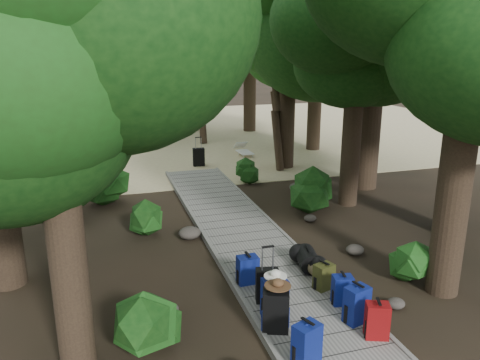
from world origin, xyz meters
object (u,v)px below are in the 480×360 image
object	(u,v)px
backpack_right_c	(342,289)
backpack_right_b	(357,303)
sun_lounger	(245,150)
kayak	(108,153)
duffel_right_black	(308,259)
backpack_left_c	(275,296)
lone_suitcase_on_sand	(199,157)
backpack_left_a	(307,342)
duffel_right_khaki	(320,270)
backpack_left_b	(276,309)
backpack_right_a	(377,319)
backpack_left_d	(248,268)
suitcase_on_boardwalk	(267,285)
backpack_right_d	(324,275)

from	to	relation	value
backpack_right_c	backpack_right_b	bearing A→B (deg)	-83.94
backpack_right_c	sun_lounger	bearing A→B (deg)	92.04
kayak	duffel_right_black	bearing A→B (deg)	-59.77
backpack_left_c	lone_suitcase_on_sand	world-z (taller)	backpack_left_c
duffel_right_black	lone_suitcase_on_sand	distance (m)	9.76
backpack_left_a	duffel_right_khaki	distance (m)	2.74
backpack_left_b	duffel_right_black	xyz separation A→B (m)	(1.45, 1.88, -0.18)
backpack_right_a	sun_lounger	world-z (taller)	backpack_right_a
backpack_left_c	backpack_right_b	size ratio (longest dim) A/B	1.09
backpack_left_c	kayak	world-z (taller)	backpack_left_c
duffel_right_black	lone_suitcase_on_sand	bearing A→B (deg)	103.22
backpack_right_c	kayak	bearing A→B (deg)	116.36
backpack_left_d	backpack_right_b	distance (m)	2.27
backpack_right_b	kayak	world-z (taller)	backpack_right_b
backpack_left_d	duffel_right_khaki	bearing A→B (deg)	-11.51
backpack_left_a	sun_lounger	distance (m)	14.18
backpack_left_b	duffel_right_khaki	distance (m)	2.08
suitcase_on_boardwalk	backpack_right_d	bearing A→B (deg)	19.87
backpack_left_a	sun_lounger	bearing A→B (deg)	54.26
backpack_right_c	suitcase_on_boardwalk	xyz separation A→B (m)	(-1.26, 0.47, 0.02)
backpack_left_a	backpack_right_a	size ratio (longest dim) A/B	1.12
backpack_right_d	sun_lounger	xyz separation A→B (m)	(2.14, 11.81, -0.11)
backpack_left_a	backpack_right_a	world-z (taller)	backpack_left_a
backpack_left_d	kayak	size ratio (longest dim) A/B	0.18
backpack_right_a	backpack_right_d	distance (m)	1.67
backpack_right_b	duffel_right_khaki	distance (m)	1.60
backpack_left_a	suitcase_on_boardwalk	xyz separation A→B (m)	(0.06, 1.83, -0.05)
backpack_left_c	backpack_right_d	size ratio (longest dim) A/B	1.41
backpack_right_d	sun_lounger	size ratio (longest dim) A/B	0.34
backpack_left_d	backpack_right_b	world-z (taller)	backpack_right_b
duffel_right_khaki	backpack_right_c	bearing A→B (deg)	-103.72
backpack_left_c	duffel_right_khaki	world-z (taller)	backpack_left_c
backpack_left_c	duffel_right_black	bearing A→B (deg)	48.46
lone_suitcase_on_sand	duffel_right_black	bearing A→B (deg)	-83.10
backpack_left_b	backpack_right_c	bearing A→B (deg)	36.91
backpack_right_a	suitcase_on_boardwalk	xyz separation A→B (m)	(-1.29, 1.54, -0.01)
backpack_right_d	backpack_right_a	bearing A→B (deg)	-104.07
backpack_left_b	backpack_left_c	world-z (taller)	backpack_left_b
suitcase_on_boardwalk	backpack_right_c	bearing A→B (deg)	-6.81
backpack_left_c	lone_suitcase_on_sand	xyz separation A→B (m)	(1.09, 11.26, -0.13)
duffel_right_black	kayak	bearing A→B (deg)	118.34
backpack_right_a	backpack_left_a	bearing A→B (deg)	-146.82
backpack_left_d	duffel_right_black	xyz separation A→B (m)	(1.39, 0.21, -0.09)
duffel_right_black	sun_lounger	bearing A→B (deg)	91.12
duffel_right_black	suitcase_on_boardwalk	size ratio (longest dim) A/B	1.06
backpack_left_c	duffel_right_black	world-z (taller)	backpack_left_c
backpack_right_b	duffel_right_khaki	bearing A→B (deg)	70.61
backpack_right_a	backpack_right_d	bearing A→B (deg)	114.01
backpack_left_b	backpack_right_c	distance (m)	1.51
backpack_left_b	suitcase_on_boardwalk	xyz separation A→B (m)	(0.18, 0.89, -0.07)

